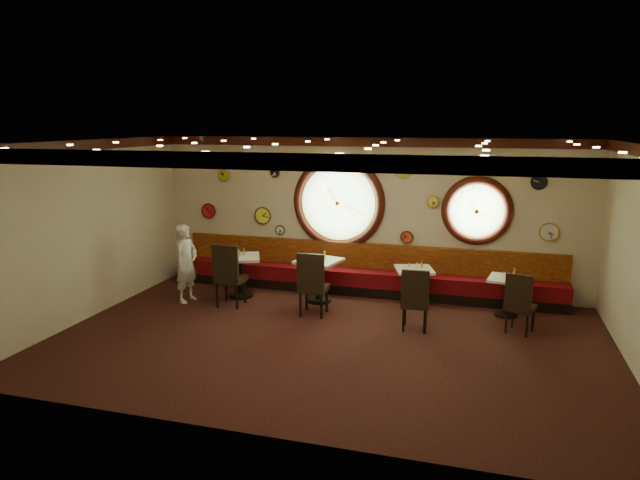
# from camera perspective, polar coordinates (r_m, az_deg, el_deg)

# --- Properties ---
(floor) EXTENTS (9.00, 6.00, 0.00)m
(floor) POSITION_cam_1_polar(r_m,az_deg,el_deg) (9.48, 0.83, -10.00)
(floor) COLOR black
(floor) RESTS_ON ground
(ceiling) EXTENTS (9.00, 6.00, 0.02)m
(ceiling) POSITION_cam_1_polar(r_m,az_deg,el_deg) (8.81, 0.89, 9.72)
(ceiling) COLOR gold
(ceiling) RESTS_ON wall_back
(wall_back) EXTENTS (9.00, 0.02, 3.20)m
(wall_back) POSITION_cam_1_polar(r_m,az_deg,el_deg) (11.88, 4.69, 2.45)
(wall_back) COLOR beige
(wall_back) RESTS_ON floor
(wall_front) EXTENTS (9.00, 0.02, 3.20)m
(wall_front) POSITION_cam_1_polar(r_m,az_deg,el_deg) (6.26, -6.46, -6.12)
(wall_front) COLOR beige
(wall_front) RESTS_ON floor
(wall_left) EXTENTS (0.02, 6.00, 3.20)m
(wall_left) POSITION_cam_1_polar(r_m,az_deg,el_deg) (11.06, -22.25, 0.91)
(wall_left) COLOR beige
(wall_left) RESTS_ON floor
(molding_back) EXTENTS (9.00, 0.10, 0.18)m
(molding_back) POSITION_cam_1_polar(r_m,az_deg,el_deg) (11.68, 4.77, 9.74)
(molding_back) COLOR #330F09
(molding_back) RESTS_ON wall_back
(molding_front) EXTENTS (9.00, 0.10, 0.18)m
(molding_front) POSITION_cam_1_polar(r_m,az_deg,el_deg) (6.02, -6.61, 7.84)
(molding_front) COLOR #330F09
(molding_front) RESTS_ON wall_back
(molding_left) EXTENTS (0.10, 6.00, 0.18)m
(molding_left) POSITION_cam_1_polar(r_m,az_deg,el_deg) (10.87, -22.66, 8.74)
(molding_left) COLOR #330F09
(molding_left) RESTS_ON wall_back
(banquette_base) EXTENTS (8.00, 0.55, 0.20)m
(banquette_base) POSITION_cam_1_polar(r_m,az_deg,el_deg) (11.95, 4.30, -4.88)
(banquette_base) COLOR black
(banquette_base) RESTS_ON floor
(banquette_seat) EXTENTS (8.00, 0.55, 0.30)m
(banquette_seat) POSITION_cam_1_polar(r_m,az_deg,el_deg) (11.88, 4.32, -3.72)
(banquette_seat) COLOR #5A070E
(banquette_seat) RESTS_ON banquette_base
(banquette_back) EXTENTS (8.00, 0.10, 0.55)m
(banquette_back) POSITION_cam_1_polar(r_m,az_deg,el_deg) (11.99, 4.57, -1.61)
(banquette_back) COLOR #620E07
(banquette_back) RESTS_ON wall_back
(porthole_left_glass) EXTENTS (1.66, 0.02, 1.66)m
(porthole_left_glass) POSITION_cam_1_polar(r_m,az_deg,el_deg) (11.97, 1.89, 3.76)
(porthole_left_glass) COLOR #89BB70
(porthole_left_glass) RESTS_ON wall_back
(porthole_left_frame) EXTENTS (1.98, 0.18, 1.98)m
(porthole_left_frame) POSITION_cam_1_polar(r_m,az_deg,el_deg) (11.95, 1.87, 3.75)
(porthole_left_frame) COLOR #330F09
(porthole_left_frame) RESTS_ON wall_back
(porthole_left_ring) EXTENTS (1.61, 0.03, 1.61)m
(porthole_left_ring) POSITION_cam_1_polar(r_m,az_deg,el_deg) (11.92, 1.83, 3.73)
(porthole_left_ring) COLOR gold
(porthole_left_ring) RESTS_ON wall_back
(porthole_right_glass) EXTENTS (1.10, 0.02, 1.10)m
(porthole_right_glass) POSITION_cam_1_polar(r_m,az_deg,el_deg) (11.61, 15.41, 2.85)
(porthole_right_glass) COLOR #89BB70
(porthole_right_glass) RESTS_ON wall_back
(porthole_right_frame) EXTENTS (1.38, 0.18, 1.38)m
(porthole_right_frame) POSITION_cam_1_polar(r_m,az_deg,el_deg) (11.60, 15.41, 2.84)
(porthole_right_frame) COLOR #330F09
(porthole_right_frame) RESTS_ON wall_back
(porthole_right_ring) EXTENTS (1.09, 0.03, 1.09)m
(porthole_right_ring) POSITION_cam_1_polar(r_m,az_deg,el_deg) (11.57, 15.41, 2.82)
(porthole_right_ring) COLOR gold
(porthole_right_ring) RESTS_ON wall_back
(wall_clock_0) EXTENTS (0.24, 0.03, 0.24)m
(wall_clock_0) POSITION_cam_1_polar(r_m,az_deg,el_deg) (11.77, 8.68, 0.29)
(wall_clock_0) COLOR red
(wall_clock_0) RESTS_ON wall_back
(wall_clock_1) EXTENTS (0.32, 0.03, 0.32)m
(wall_clock_1) POSITION_cam_1_polar(r_m,az_deg,el_deg) (13.04, -11.06, 2.88)
(wall_clock_1) COLOR red
(wall_clock_1) RESTS_ON wall_back
(wall_clock_2) EXTENTS (0.24, 0.03, 0.24)m
(wall_clock_2) POSITION_cam_1_polar(r_m,az_deg,el_deg) (12.28, -4.52, 6.76)
(wall_clock_2) COLOR black
(wall_clock_2) RESTS_ON wall_back
(wall_clock_3) EXTENTS (0.26, 0.03, 0.26)m
(wall_clock_3) POSITION_cam_1_polar(r_m,az_deg,el_deg) (12.76, -9.59, 6.37)
(wall_clock_3) COLOR #9CB724
(wall_clock_3) RESTS_ON wall_back
(wall_clock_4) EXTENTS (0.28, 0.03, 0.28)m
(wall_clock_4) POSITION_cam_1_polar(r_m,az_deg,el_deg) (11.55, 21.05, 5.44)
(wall_clock_4) COLOR black
(wall_clock_4) RESTS_ON wall_back
(wall_clock_5) EXTENTS (0.34, 0.03, 0.34)m
(wall_clock_5) POSITION_cam_1_polar(r_m,az_deg,el_deg) (11.70, 21.93, 0.74)
(wall_clock_5) COLOR silver
(wall_clock_5) RESTS_ON wall_back
(wall_clock_6) EXTENTS (0.36, 0.03, 0.36)m
(wall_clock_6) POSITION_cam_1_polar(r_m,az_deg,el_deg) (12.51, -5.74, 2.44)
(wall_clock_6) COLOR #F4F236
(wall_clock_6) RESTS_ON wall_back
(wall_clock_7) EXTENTS (0.20, 0.03, 0.20)m
(wall_clock_7) POSITION_cam_1_polar(r_m,az_deg,el_deg) (12.42, -4.00, 1.00)
(wall_clock_7) COLOR silver
(wall_clock_7) RESTS_ON wall_back
(wall_clock_8) EXTENTS (0.30, 0.03, 0.30)m
(wall_clock_8) POSITION_cam_1_polar(r_m,az_deg,el_deg) (11.60, 8.39, 6.87)
(wall_clock_8) COLOR #9ECA3F
(wall_clock_8) RESTS_ON wall_back
(wall_clock_9) EXTENTS (0.22, 0.03, 0.22)m
(wall_clock_9) POSITION_cam_1_polar(r_m,az_deg,el_deg) (11.60, 11.24, 3.79)
(wall_clock_9) COLOR #FCEA54
(wall_clock_9) RESTS_ON wall_back
(table_a) EXTENTS (1.02, 1.02, 0.85)m
(table_a) POSITION_cam_1_polar(r_m,az_deg,el_deg) (11.69, -7.97, -3.11)
(table_a) COLOR black
(table_a) RESTS_ON floor
(table_b) EXTENTS (0.93, 0.93, 0.86)m
(table_b) POSITION_cam_1_polar(r_m,az_deg,el_deg) (11.28, -0.11, -3.53)
(table_b) COLOR black
(table_b) RESTS_ON floor
(table_c) EXTENTS (0.86, 0.86, 0.76)m
(table_c) POSITION_cam_1_polar(r_m,az_deg,el_deg) (11.15, 9.37, -4.21)
(table_c) COLOR black
(table_c) RESTS_ON floor
(table_d) EXTENTS (0.75, 0.75, 0.72)m
(table_d) POSITION_cam_1_polar(r_m,az_deg,el_deg) (11.02, 18.19, -4.95)
(table_d) COLOR black
(table_d) RESTS_ON floor
(chair_a) EXTENTS (0.52, 0.52, 0.77)m
(chair_a) POSITION_cam_1_polar(r_m,az_deg,el_deg) (11.04, -9.17, -3.11)
(chair_a) COLOR black
(chair_a) RESTS_ON floor
(chair_b) EXTENTS (0.51, 0.51, 0.74)m
(chair_b) POSITION_cam_1_polar(r_m,az_deg,el_deg) (10.39, -0.79, -4.02)
(chair_b) COLOR black
(chair_b) RESTS_ON floor
(chair_c) EXTENTS (0.49, 0.49, 0.68)m
(chair_c) POSITION_cam_1_polar(r_m,az_deg,el_deg) (9.80, 9.49, -5.53)
(chair_c) COLOR black
(chair_c) RESTS_ON floor
(chair_d) EXTENTS (0.56, 0.56, 0.65)m
(chair_d) POSITION_cam_1_polar(r_m,az_deg,el_deg) (10.12, 19.33, -5.66)
(chair_d) COLOR black
(chair_d) RESTS_ON floor
(condiment_a_salt) EXTENTS (0.04, 0.04, 0.11)m
(condiment_a_salt) POSITION_cam_1_polar(r_m,az_deg,el_deg) (11.67, -8.08, -1.25)
(condiment_a_salt) COLOR silver
(condiment_a_salt) RESTS_ON table_a
(condiment_b_salt) EXTENTS (0.04, 0.04, 0.10)m
(condiment_b_salt) POSITION_cam_1_polar(r_m,az_deg,el_deg) (11.23, -0.85, -1.68)
(condiment_b_salt) COLOR silver
(condiment_b_salt) RESTS_ON table_b
(condiment_c_salt) EXTENTS (0.03, 0.03, 0.09)m
(condiment_c_salt) POSITION_cam_1_polar(r_m,az_deg,el_deg) (11.15, 8.88, -2.47)
(condiment_c_salt) COLOR silver
(condiment_c_salt) RESTS_ON table_c
(condiment_d_salt) EXTENTS (0.03, 0.03, 0.09)m
(condiment_d_salt) POSITION_cam_1_polar(r_m,az_deg,el_deg) (11.02, 17.92, -3.25)
(condiment_d_salt) COLOR silver
(condiment_d_salt) RESTS_ON table_d
(condiment_a_pepper) EXTENTS (0.04, 0.04, 0.11)m
(condiment_a_pepper) POSITION_cam_1_polar(r_m,az_deg,el_deg) (11.55, -8.09, -1.41)
(condiment_a_pepper) COLOR silver
(condiment_a_pepper) RESTS_ON table_a
(condiment_b_pepper) EXTENTS (0.04, 0.04, 0.11)m
(condiment_b_pepper) POSITION_cam_1_polar(r_m,az_deg,el_deg) (11.21, -0.11, -1.67)
(condiment_b_pepper) COLOR silver
(condiment_b_pepper) RESTS_ON table_b
(condiment_c_pepper) EXTENTS (0.04, 0.04, 0.11)m
(condiment_c_pepper) POSITION_cam_1_polar(r_m,az_deg,el_deg) (11.08, 9.69, -2.52)
(condiment_c_pepper) COLOR silver
(condiment_c_pepper) RESTS_ON table_c
(condiment_d_pepper) EXTENTS (0.03, 0.03, 0.09)m
(condiment_d_pepper) POSITION_cam_1_polar(r_m,az_deg,el_deg) (10.86, 18.54, -3.50)
(condiment_d_pepper) COLOR silver
(condiment_d_pepper) RESTS_ON table_d
(condiment_a_bottle) EXTENTS (0.05, 0.05, 0.14)m
(condiment_a_bottle) POSITION_cam_1_polar(r_m,az_deg,el_deg) (11.67, -7.58, -1.17)
(condiment_a_bottle) COLOR gold
(condiment_a_bottle) RESTS_ON table_a
(condiment_b_bottle) EXTENTS (0.04, 0.04, 0.14)m
(condiment_b_bottle) POSITION_cam_1_polar(r_m,az_deg,el_deg) (11.29, 0.47, -1.50)
(condiment_b_bottle) COLOR gold
(condiment_b_bottle) RESTS_ON table_b
(condiment_c_bottle) EXTENTS (0.04, 0.04, 0.14)m
(condiment_c_bottle) POSITION_cam_1_polar(r_m,az_deg,el_deg) (11.12, 10.15, -2.41)
(condiment_c_bottle) COLOR gold
(condiment_c_bottle) RESTS_ON table_c
(condiment_d_bottle) EXTENTS (0.05, 0.05, 0.17)m
(condiment_d_bottle) POSITION_cam_1_polar(r_m,az_deg,el_deg) (11.06, 18.84, -3.05)
(condiment_d_bottle) COLOR orange
(condiment_d_bottle) RESTS_ON table_d
(waiter) EXTENTS (0.47, 0.62, 1.55)m
(waiter) POSITION_cam_1_polar(r_m,az_deg,el_deg) (11.54, -13.21, -2.28)
(waiter) COLOR white
(waiter) RESTS_ON floor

